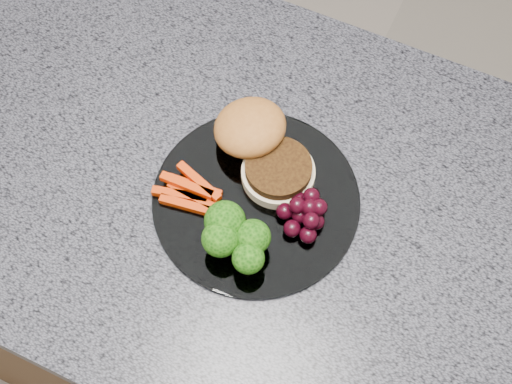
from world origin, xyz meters
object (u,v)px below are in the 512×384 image
Objects in this scene: island_cabinet at (228,292)px; grape_bunch at (305,213)px; plate at (256,200)px; burger at (260,145)px.

grape_bunch reaches higher than island_cabinet.
grape_bunch is (0.13, -0.01, 0.49)m from island_cabinet.
plate is at bearing -179.00° from grape_bunch.
grape_bunch is (0.07, 0.00, 0.02)m from plate.
island_cabinet is 18.81× the size of grape_bunch.
burger is at bearing 145.78° from grape_bunch.
burger is 0.11m from grape_bunch.
plate is 0.07m from burger.
plate is 1.52× the size of burger.
island_cabinet is 0.50m from burger.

